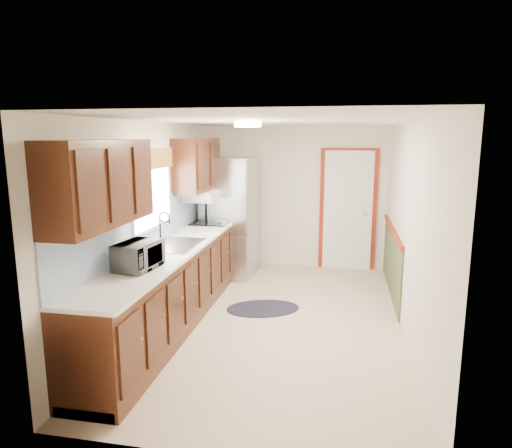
% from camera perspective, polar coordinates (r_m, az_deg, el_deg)
% --- Properties ---
extents(room_shell, '(3.20, 5.20, 2.52)m').
position_cam_1_polar(room_shell, '(5.40, 2.57, -0.09)').
color(room_shell, '#CDB291').
rests_on(room_shell, ground).
extents(kitchen_run, '(0.63, 4.00, 2.20)m').
position_cam_1_polar(kitchen_run, '(5.52, -10.74, -4.17)').
color(kitchen_run, '#37180C').
rests_on(kitchen_run, ground).
extents(back_wall_trim, '(1.12, 2.30, 2.08)m').
position_cam_1_polar(back_wall_trim, '(7.58, 12.45, 0.47)').
color(back_wall_trim, maroon).
rests_on(back_wall_trim, ground).
extents(ceiling_fixture, '(0.30, 0.30, 0.06)m').
position_cam_1_polar(ceiling_fixture, '(5.15, -1.03, 12.37)').
color(ceiling_fixture, '#FFD88C').
rests_on(ceiling_fixture, room_shell).
extents(microwave, '(0.32, 0.51, 0.33)m').
position_cam_1_polar(microwave, '(4.64, -14.53, -3.48)').
color(microwave, white).
rests_on(microwave, kitchen_run).
extents(refrigerator, '(0.82, 0.81, 1.90)m').
position_cam_1_polar(refrigerator, '(7.33, -3.37, 0.86)').
color(refrigerator, '#B7B7BC').
rests_on(refrigerator, ground).
extents(rug, '(1.11, 0.90, 0.01)m').
position_cam_1_polar(rug, '(6.09, 0.87, -10.50)').
color(rug, black).
rests_on(rug, ground).
extents(cooktop, '(0.53, 0.64, 0.02)m').
position_cam_1_polar(cooktop, '(6.97, -5.58, 0.29)').
color(cooktop, black).
rests_on(cooktop, kitchen_run).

